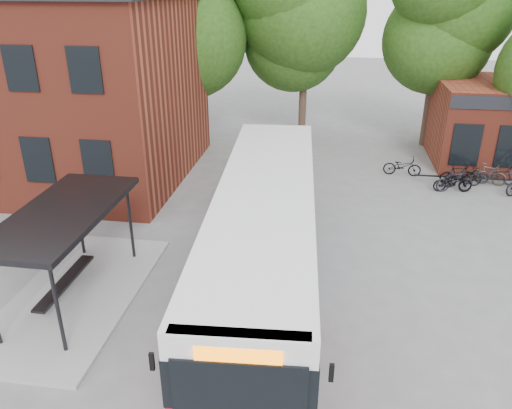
# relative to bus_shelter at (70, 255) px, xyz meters

# --- Properties ---
(ground) EXTENTS (100.00, 100.00, 0.00)m
(ground) POSITION_rel_bus_shelter_xyz_m (4.50, 1.00, -1.45)
(ground) COLOR slate
(bus_shelter) EXTENTS (3.60, 7.00, 2.90)m
(bus_shelter) POSITION_rel_bus_shelter_xyz_m (0.00, 0.00, 0.00)
(bus_shelter) COLOR black
(bus_shelter) RESTS_ON ground
(bike_rail) EXTENTS (5.20, 0.10, 0.38)m
(bike_rail) POSITION_rel_bus_shelter_xyz_m (13.78, 11.00, -1.26)
(bike_rail) COLOR black
(bike_rail) RESTS_ON ground
(tree_0) EXTENTS (7.92, 7.92, 11.00)m
(tree_0) POSITION_rel_bus_shelter_xyz_m (-1.50, 17.00, 4.05)
(tree_0) COLOR #1F4211
(tree_0) RESTS_ON ground
(tree_1) EXTENTS (7.92, 7.92, 10.40)m
(tree_1) POSITION_rel_bus_shelter_xyz_m (5.50, 18.00, 3.75)
(tree_1) COLOR #1F4211
(tree_1) RESTS_ON ground
(tree_2) EXTENTS (7.92, 7.92, 11.00)m
(tree_2) POSITION_rel_bus_shelter_xyz_m (12.50, 17.00, 4.05)
(tree_2) COLOR #1F4211
(tree_2) RESTS_ON ground
(city_bus) EXTENTS (3.62, 13.32, 3.35)m
(city_bus) POSITION_rel_bus_shelter_xyz_m (5.49, 1.37, 0.22)
(city_bus) COLOR maroon
(city_bus) RESTS_ON ground
(bicycle_0) EXTENTS (1.80, 0.75, 0.93)m
(bicycle_0) POSITION_rel_bus_shelter_xyz_m (10.73, 11.81, -0.99)
(bicycle_0) COLOR black
(bicycle_0) RESTS_ON ground
(bicycle_1) EXTENTS (1.76, 0.84, 1.02)m
(bicycle_1) POSITION_rel_bus_shelter_xyz_m (12.80, 10.10, -0.94)
(bicycle_1) COLOR black
(bicycle_1) RESTS_ON ground
(bicycle_2) EXTENTS (1.74, 0.75, 0.89)m
(bicycle_2) POSITION_rel_bus_shelter_xyz_m (12.72, 10.07, -1.01)
(bicycle_2) COLOR black
(bicycle_2) RESTS_ON ground
(bicycle_3) EXTENTS (1.65, 0.65, 0.96)m
(bicycle_3) POSITION_rel_bus_shelter_xyz_m (13.11, 11.02, -0.97)
(bicycle_3) COLOR black
(bicycle_3) RESTS_ON ground
(bicycle_4) EXTENTS (1.92, 1.11, 0.96)m
(bicycle_4) POSITION_rel_bus_shelter_xyz_m (13.32, 10.77, -0.97)
(bicycle_4) COLOR black
(bicycle_4) RESTS_ON ground
(bicycle_5) EXTENTS (1.68, 1.07, 0.98)m
(bicycle_5) POSITION_rel_bus_shelter_xyz_m (14.51, 11.30, -0.96)
(bicycle_5) COLOR #3F3933
(bicycle_5) RESTS_ON ground
(bicycle_6) EXTENTS (1.88, 0.67, 0.99)m
(bicycle_6) POSITION_rel_bus_shelter_xyz_m (14.89, 11.25, -0.96)
(bicycle_6) COLOR #22222C
(bicycle_6) RESTS_ON ground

